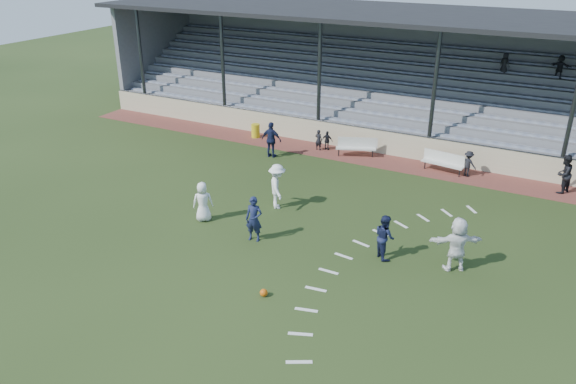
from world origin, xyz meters
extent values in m
plane|color=#243515|center=(0.00, 0.00, 0.00)|extent=(90.00, 90.00, 0.00)
cube|color=brown|center=(0.00, 10.50, 0.01)|extent=(34.00, 2.00, 0.02)
cube|color=#BAB08F|center=(0.00, 11.55, 0.60)|extent=(34.00, 0.18, 1.20)
cube|color=silver|center=(-0.33, 10.44, 0.45)|extent=(2.00, 1.13, 0.06)
cube|color=silver|center=(-0.33, 10.66, 0.70)|extent=(1.87, 0.82, 0.54)
cylinder|color=#2E3136|center=(-1.12, 10.12, 0.22)|extent=(0.06, 0.06, 0.40)
cylinder|color=#2E3136|center=(0.46, 10.77, 0.22)|extent=(0.06, 0.06, 0.40)
cube|color=silver|center=(4.05, 10.36, 0.45)|extent=(2.04, 0.70, 0.06)
cube|color=silver|center=(4.05, 10.58, 0.70)|extent=(1.99, 0.36, 0.54)
cylinder|color=#2E3136|center=(3.21, 10.48, 0.22)|extent=(0.06, 0.06, 0.40)
cylinder|color=#2E3136|center=(4.89, 10.23, 0.22)|extent=(0.06, 0.06, 0.40)
cylinder|color=gold|center=(-6.37, 10.69, 0.39)|extent=(0.47, 0.47, 0.74)
sphere|color=#CB560B|center=(1.65, -2.23, 0.12)|extent=(0.24, 0.24, 0.24)
imported|color=white|center=(-3.01, 1.13, 0.80)|extent=(0.93, 0.87, 1.60)
imported|color=#161D3D|center=(-0.44, 0.69, 0.86)|extent=(0.69, 0.52, 1.71)
imported|color=#161D3D|center=(4.14, 1.75, 0.80)|extent=(0.98, 0.98, 1.61)
imported|color=white|center=(-1.01, 3.48, 0.94)|extent=(1.28, 1.39, 1.88)
imported|color=#161D3D|center=(-4.10, 8.47, 0.91)|extent=(1.09, 0.51, 1.82)
imported|color=white|center=(6.50, 2.10, 0.95)|extent=(1.81, 1.38, 1.91)
imported|color=black|center=(9.18, 10.53, 0.88)|extent=(0.96, 1.04, 1.73)
imported|color=black|center=(-2.41, 10.46, 0.57)|extent=(0.42, 0.29, 1.10)
imported|color=black|center=(-2.01, 10.68, 0.52)|extent=(0.60, 0.27, 1.01)
imported|color=black|center=(5.19, 10.52, 0.63)|extent=(0.88, 0.66, 1.21)
cube|color=slate|center=(0.00, 12.10, 0.60)|extent=(34.00, 0.80, 1.20)
cube|color=gray|center=(0.00, 12.20, 1.25)|extent=(33.00, 0.28, 0.10)
cube|color=slate|center=(0.00, 12.90, 0.80)|extent=(34.00, 0.80, 1.60)
cube|color=gray|center=(0.00, 13.00, 1.65)|extent=(33.00, 0.28, 0.10)
cube|color=slate|center=(0.00, 13.70, 1.00)|extent=(34.00, 0.80, 2.00)
cube|color=gray|center=(0.00, 13.80, 2.05)|extent=(33.00, 0.28, 0.10)
cube|color=slate|center=(0.00, 14.50, 1.20)|extent=(34.00, 0.80, 2.40)
cube|color=gray|center=(0.00, 14.60, 2.45)|extent=(33.00, 0.28, 0.10)
cube|color=slate|center=(0.00, 15.30, 1.40)|extent=(34.00, 0.80, 2.80)
cube|color=gray|center=(0.00, 15.40, 2.85)|extent=(33.00, 0.28, 0.10)
cube|color=slate|center=(0.00, 16.10, 1.60)|extent=(34.00, 0.80, 3.20)
cube|color=gray|center=(0.00, 16.20, 3.25)|extent=(33.00, 0.28, 0.10)
cube|color=slate|center=(0.00, 16.90, 1.80)|extent=(34.00, 0.80, 3.60)
cube|color=gray|center=(0.00, 17.00, 3.65)|extent=(33.00, 0.28, 0.10)
cube|color=slate|center=(0.00, 17.70, 2.00)|extent=(34.00, 0.80, 4.00)
cube|color=gray|center=(0.00, 17.80, 4.05)|extent=(33.00, 0.28, 0.10)
cube|color=slate|center=(0.00, 18.50, 2.20)|extent=(34.00, 0.80, 4.40)
cube|color=gray|center=(0.00, 18.60, 4.45)|extent=(33.00, 0.28, 0.10)
cube|color=slate|center=(0.00, 19.10, 3.20)|extent=(34.00, 0.40, 6.40)
cube|color=slate|center=(-16.85, 15.50, 3.20)|extent=(0.30, 7.80, 6.40)
cube|color=black|center=(0.00, 15.20, 6.50)|extent=(34.60, 9.00, 0.22)
cylinder|color=#2E3136|center=(-15.00, 11.65, 3.25)|extent=(0.20, 0.20, 6.50)
cylinder|color=#2E3136|center=(-9.00, 11.65, 3.25)|extent=(0.20, 0.20, 6.50)
cylinder|color=#2E3136|center=(-3.00, 11.65, 3.25)|extent=(0.20, 0.20, 6.50)
cylinder|color=#2E3136|center=(3.00, 11.65, 3.25)|extent=(0.20, 0.20, 6.50)
cylinder|color=#2E3136|center=(9.00, 11.65, 3.25)|extent=(0.20, 0.20, 6.50)
cylinder|color=#2E3136|center=(0.00, 11.55, 1.25)|extent=(34.00, 0.05, 0.05)
imported|color=black|center=(5.31, 16.94, 4.13)|extent=(0.60, 0.51, 1.05)
imported|color=black|center=(7.98, 16.94, 4.18)|extent=(1.13, 0.75, 1.16)
cube|color=silver|center=(6.12, 7.01, 0.01)|extent=(0.54, 0.61, 0.01)
cube|color=silver|center=(5.29, 6.22, 0.01)|extent=(0.59, 0.56, 0.01)
cube|color=silver|center=(4.57, 5.34, 0.01)|extent=(0.64, 0.51, 0.01)
cube|color=silver|center=(3.96, 4.38, 0.01)|extent=(0.67, 0.44, 0.01)
cube|color=silver|center=(3.48, 3.34, 0.01)|extent=(0.70, 0.37, 0.01)
cube|color=silver|center=(3.13, 2.26, 0.01)|extent=(0.71, 0.29, 0.01)
cube|color=silver|center=(2.92, 1.14, 0.01)|extent=(0.71, 0.21, 0.01)
cube|color=silver|center=(2.85, 0.00, 0.01)|extent=(0.70, 0.12, 0.01)
cube|color=silver|center=(2.92, -1.14, 0.01)|extent=(0.71, 0.21, 0.01)
cube|color=silver|center=(3.13, -2.26, 0.01)|extent=(0.71, 0.29, 0.01)
cube|color=silver|center=(3.48, -3.34, 0.01)|extent=(0.70, 0.37, 0.01)
cube|color=silver|center=(3.96, -4.38, 0.01)|extent=(0.67, 0.44, 0.01)
camera|label=1|loc=(9.09, -14.70, 10.14)|focal=35.00mm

